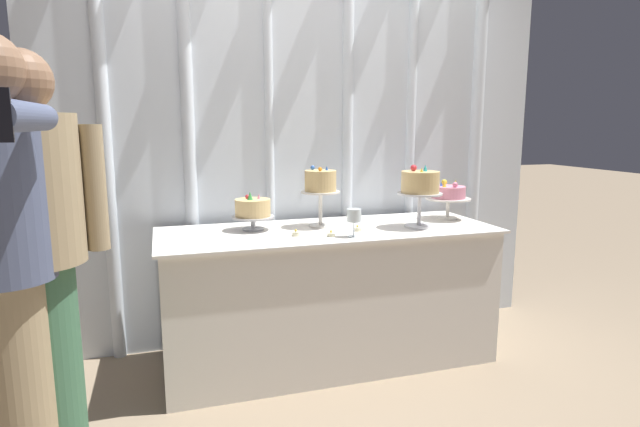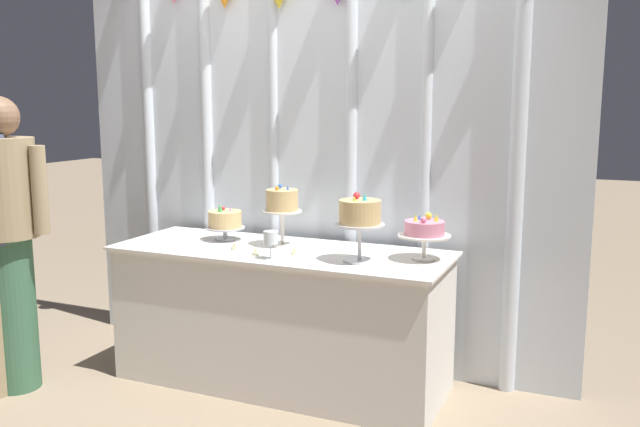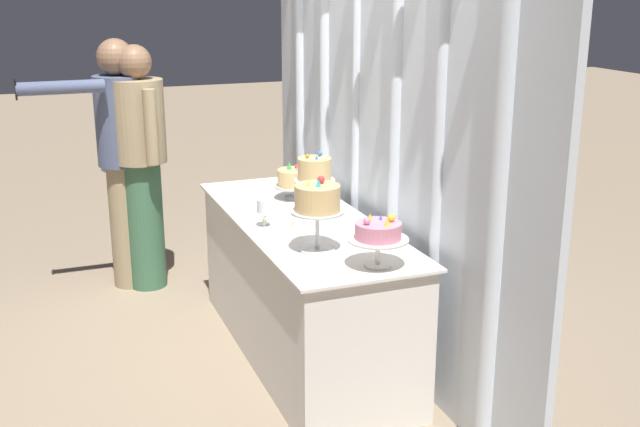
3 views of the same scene
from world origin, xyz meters
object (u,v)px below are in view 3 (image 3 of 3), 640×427
object	(u,v)px
guest_man_dark_suit	(141,159)
guest_man_pink_jacket	(127,167)
tealight_near_right	(293,226)
cake_display_leftmost	(294,179)
cake_display_midright	(317,202)
wine_glass	(264,207)
guest_girl_blue_dress	(121,152)
tealight_far_left	(269,209)
cake_table	(303,287)
tealight_near_left	(265,219)
cake_display_midleft	(315,173)
cake_display_rightmost	(378,233)

from	to	relation	value
guest_man_dark_suit	guest_man_pink_jacket	distance (m)	0.27
tealight_near_right	cake_display_leftmost	bearing A→B (deg)	160.04
cake_display_midright	guest_man_pink_jacket	world-z (taller)	guest_man_pink_jacket
wine_glass	guest_man_dark_suit	bearing A→B (deg)	-163.42
guest_girl_blue_dress	cake_display_midright	bearing A→B (deg)	19.02
guest_man_dark_suit	guest_girl_blue_dress	xyz separation A→B (m)	(-0.07, -0.12, 0.05)
cake_display_leftmost	tealight_far_left	world-z (taller)	cake_display_leftmost
cake_table	tealight_near_left	xyz separation A→B (m)	(-0.05, -0.19, 0.41)
wine_glass	tealight_near_left	xyz separation A→B (m)	(-0.11, 0.04, -0.10)
cake_display_midleft	tealight_near_right	distance (m)	0.34
cake_display_rightmost	wine_glass	xyz separation A→B (m)	(-0.75, -0.31, -0.05)
cake_display_midright	guest_girl_blue_dress	distance (m)	2.06
cake_display_midleft	guest_man_pink_jacket	distance (m)	1.79
cake_display_midright	cake_display_midleft	bearing A→B (deg)	160.83
cake_display_midleft	cake_display_rightmost	xyz separation A→B (m)	(0.84, -0.01, -0.09)
cake_display_midright	tealight_far_left	bearing A→B (deg)	-178.91
wine_glass	guest_man_pink_jacket	size ratio (longest dim) A/B	0.10
cake_table	guest_man_dark_suit	bearing A→B (deg)	-154.20
cake_table	guest_man_pink_jacket	size ratio (longest dim) A/B	1.30
cake_display_leftmost	cake_display_midright	bearing A→B (deg)	-12.44
cake_display_rightmost	tealight_near_right	size ratio (longest dim) A/B	6.72
guest_man_dark_suit	guest_man_pink_jacket	xyz separation A→B (m)	(-0.24, -0.06, -0.10)
cake_table	cake_display_rightmost	size ratio (longest dim) A/B	6.90
cake_display_midright	tealight_near_right	distance (m)	0.45
tealight_near_left	guest_man_dark_suit	distance (m)	1.39
tealight_far_left	tealight_near_right	xyz separation A→B (m)	(0.36, 0.02, -0.00)
tealight_near_right	wine_glass	bearing A→B (deg)	-118.75
tealight_near_left	cake_table	bearing A→B (deg)	74.81
cake_table	tealight_near_left	distance (m)	0.46
cake_display_leftmost	tealight_far_left	size ratio (longest dim) A/B	5.72
cake_table	guest_man_dark_suit	xyz separation A→B (m)	(-1.36, -0.66, 0.50)
tealight_near_right	guest_man_pink_jacket	bearing A→B (deg)	-160.34
tealight_far_left	guest_man_dark_suit	world-z (taller)	guest_man_dark_suit
guest_man_pink_jacket	wine_glass	bearing A→B (deg)	16.32
guest_man_dark_suit	guest_girl_blue_dress	size ratio (longest dim) A/B	0.98
cake_display_rightmost	cake_display_leftmost	bearing A→B (deg)	178.76
guest_man_dark_suit	guest_girl_blue_dress	world-z (taller)	guest_girl_blue_dress
tealight_near_right	guest_man_dark_suit	size ratio (longest dim) A/B	0.03
cake_table	guest_girl_blue_dress	distance (m)	1.72
tealight_near_right	cake_display_rightmost	bearing A→B (deg)	14.47
cake_display_midright	cake_display_rightmost	bearing A→B (deg)	31.20
cake_display_leftmost	cake_display_rightmost	xyz separation A→B (m)	(1.23, -0.03, 0.04)
tealight_near_right	guest_man_dark_suit	xyz separation A→B (m)	(-1.50, -0.56, 0.09)
tealight_near_right	guest_man_dark_suit	bearing A→B (deg)	-159.58
cake_display_leftmost	tealight_near_right	distance (m)	0.60
tealight_near_left	guest_girl_blue_dress	world-z (taller)	guest_girl_blue_dress
cake_display_rightmost	tealight_near_left	size ratio (longest dim) A/B	6.43
cake_display_midright	cake_display_rightmost	world-z (taller)	cake_display_midright
guest_girl_blue_dress	guest_man_dark_suit	bearing A→B (deg)	59.25
cake_display_midright	tealight_near_left	world-z (taller)	cake_display_midright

